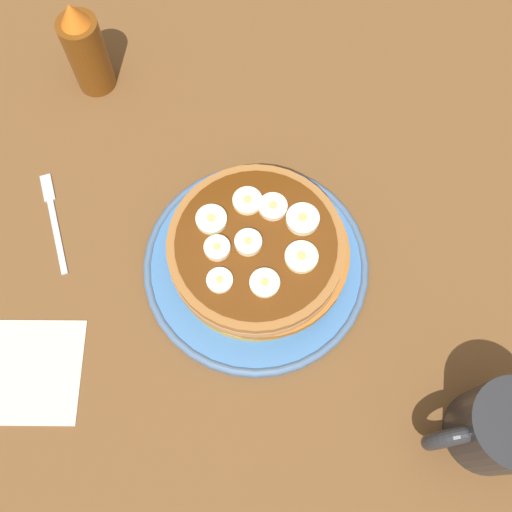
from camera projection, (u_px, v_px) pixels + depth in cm
name	position (u px, v px, depth cm)	size (l,w,h in cm)	color
ground_plane	(256.00, 272.00, 68.96)	(140.00, 140.00, 3.00)	brown
plate	(256.00, 265.00, 66.78)	(24.78, 24.78, 1.56)	#3F72B2
pancake_stack	(257.00, 253.00, 63.60)	(19.45, 19.17, 5.96)	tan
banana_slice_0	(248.00, 240.00, 60.54)	(2.77, 2.77, 1.05)	#F2F0C2
banana_slice_1	(264.00, 283.00, 59.05)	(3.00, 3.00, 0.73)	beige
banana_slice_2	(273.00, 207.00, 61.99)	(3.01, 3.01, 0.88)	#F4E0C3
banana_slice_3	(217.00, 249.00, 60.23)	(2.66, 2.66, 0.99)	#F5E3BC
banana_slice_4	(301.00, 257.00, 59.97)	(3.35, 3.35, 0.87)	#F3ECB4
banana_slice_5	(244.00, 202.00, 62.24)	(3.08, 3.08, 0.83)	#F9F3BA
banana_slice_6	(220.00, 281.00, 59.17)	(2.63, 2.63, 0.69)	#F1EDC5
banana_slice_7	(303.00, 219.00, 61.39)	(3.41, 3.41, 1.05)	#F5F4C5
banana_slice_8	(211.00, 220.00, 61.47)	(3.20, 3.20, 0.88)	#ECEFC4
coffee_mug	(497.00, 428.00, 56.71)	(11.83, 8.34, 9.04)	#262628
napkin	(29.00, 371.00, 63.18)	(11.00, 11.00, 0.30)	beige
fork	(53.00, 216.00, 69.60)	(2.33, 13.03, 0.50)	silver
syrup_bottle	(86.00, 50.00, 71.27)	(4.75, 4.75, 13.09)	brown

